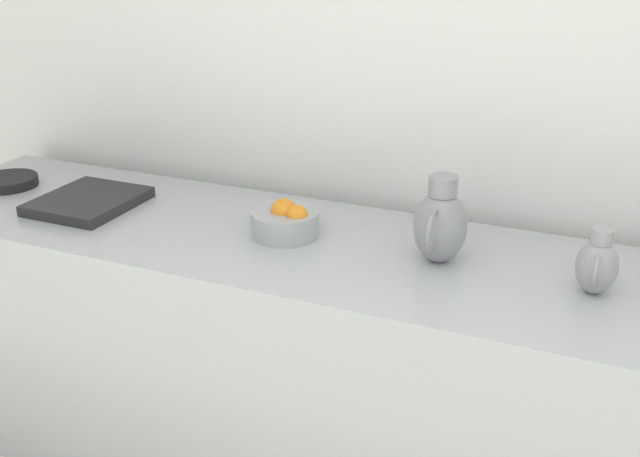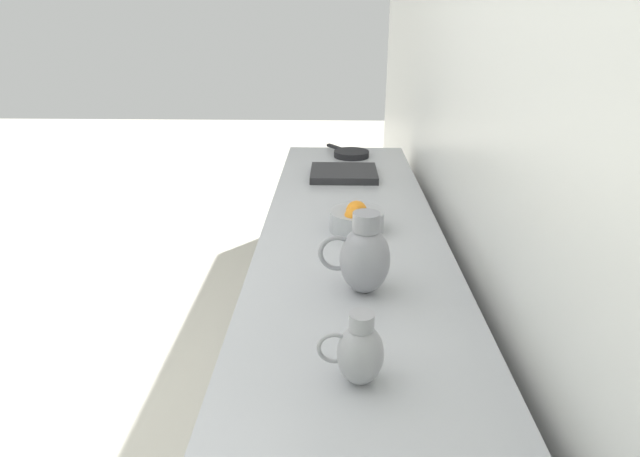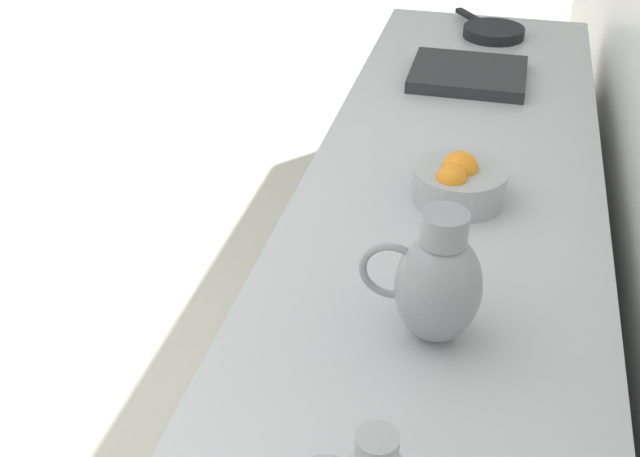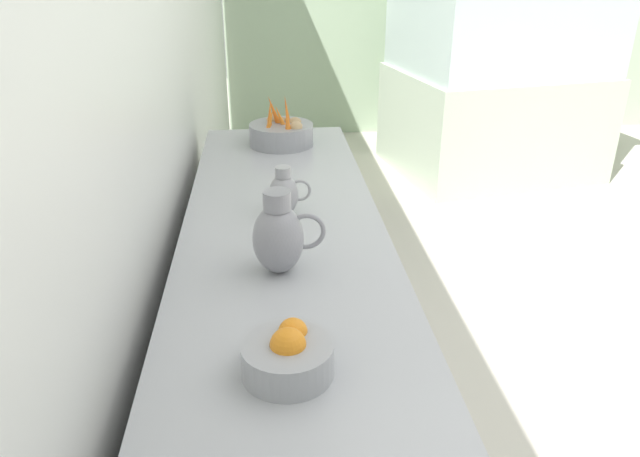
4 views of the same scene
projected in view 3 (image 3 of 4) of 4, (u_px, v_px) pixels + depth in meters
name	position (u px, v px, depth m)	size (l,w,h in m)	color
prep_counter	(415.00, 445.00, 1.76)	(0.70, 3.38, 0.88)	#ADAFB5
orange_bowl	(459.00, 182.00, 1.76)	(0.21, 0.21, 0.12)	#9EA0A5
metal_pitcher_tall	(437.00, 283.00, 1.34)	(0.21, 0.15, 0.25)	gray
counter_sink_basin	(468.00, 74.00, 2.37)	(0.34, 0.30, 0.04)	#232326
skillet_on_counter	(493.00, 31.00, 2.70)	(0.25, 0.30, 0.03)	black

